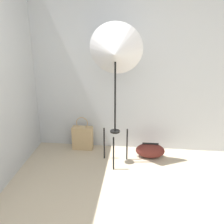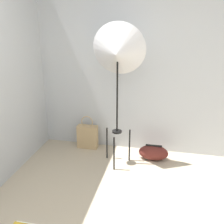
{
  "view_description": "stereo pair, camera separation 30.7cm",
  "coord_description": "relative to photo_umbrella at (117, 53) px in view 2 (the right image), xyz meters",
  "views": [
    {
      "loc": [
        0.14,
        -1.34,
        1.86
      ],
      "look_at": [
        -0.18,
        1.54,
        0.82
      ],
      "focal_mm": 42.0,
      "sensor_mm": 36.0,
      "label": 1
    },
    {
      "loc": [
        0.44,
        -1.29,
        1.86
      ],
      "look_at": [
        -0.18,
        1.54,
        0.82
      ],
      "focal_mm": 42.0,
      "sensor_mm": 36.0,
      "label": 2
    }
  ],
  "objects": [
    {
      "name": "duffel_bag",
      "position": [
        0.48,
        0.18,
        -1.37
      ],
      "size": [
        0.4,
        0.21,
        0.22
      ],
      "color": "#5B231E",
      "rests_on": "ground_plane"
    },
    {
      "name": "wall_back",
      "position": [
        0.17,
        0.5,
        -0.17
      ],
      "size": [
        8.0,
        0.05,
        2.6
      ],
      "color": "#B7BCC1",
      "rests_on": "ground_plane"
    },
    {
      "name": "tote_bag",
      "position": [
        -0.52,
        0.34,
        -1.29
      ],
      "size": [
        0.3,
        0.12,
        0.51
      ],
      "color": "tan",
      "rests_on": "ground_plane"
    },
    {
      "name": "photo_umbrella",
      "position": [
        0.0,
        0.0,
        0.0
      ],
      "size": [
        0.65,
        0.37,
        1.83
      ],
      "color": "black",
      "rests_on": "ground_plane"
    }
  ]
}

